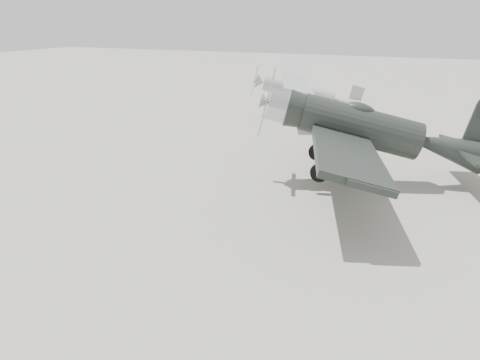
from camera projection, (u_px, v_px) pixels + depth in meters
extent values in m
plane|color=gray|center=(199.00, 241.00, 15.30)|extent=(160.00, 160.00, 0.00)
cylinder|color=black|center=(360.00, 128.00, 19.92)|extent=(5.31, 3.03, 1.61)
cone|color=black|center=(453.00, 129.00, 19.48)|extent=(3.30, 2.31, 1.49)
cylinder|color=#B3B6B8|center=(278.00, 126.00, 20.31)|extent=(1.41, 1.67, 1.43)
cone|color=#B3B6B8|center=(262.00, 125.00, 20.39)|extent=(0.57, 0.73, 0.64)
cube|color=#B3B6B8|center=(264.00, 125.00, 20.38)|extent=(0.13, 0.22, 2.99)
ellipsoid|color=black|center=(356.00, 111.00, 19.71)|extent=(1.44, 1.12, 0.53)
cube|color=black|center=(340.00, 136.00, 20.14)|extent=(6.39, 13.89, 0.25)
cube|color=black|center=(476.00, 128.00, 19.35)|extent=(2.64, 4.98, 0.11)
cylinder|color=black|center=(329.00, 182.00, 19.26)|extent=(0.80, 0.41, 0.78)
cylinder|color=black|center=(325.00, 161.00, 22.16)|extent=(0.80, 0.41, 0.78)
cylinder|color=#333333|center=(330.00, 165.00, 19.00)|extent=(0.16, 0.16, 1.61)
cylinder|color=#333333|center=(326.00, 145.00, 21.91)|extent=(0.16, 0.16, 1.61)
cylinder|color=#9FA1A4|center=(299.00, 91.00, 34.10)|extent=(5.29, 2.84, 1.11)
cone|color=#9FA1A4|center=(347.00, 92.00, 33.88)|extent=(2.05, 1.57, 1.01)
cone|color=#9FA1A4|center=(259.00, 91.00, 34.28)|extent=(0.93, 1.19, 1.05)
cube|color=#9FA1A4|center=(253.00, 91.00, 34.31)|extent=(0.10, 0.15, 2.21)
cube|color=#9FA1A4|center=(293.00, 83.00, 33.92)|extent=(5.61, 11.04, 0.18)
cube|color=#9FA1A4|center=(354.00, 91.00, 33.83)|extent=(2.03, 3.52, 0.08)
cube|color=#9FA1A4|center=(357.00, 82.00, 33.61)|extent=(0.88, 0.39, 1.31)
cylinder|color=black|center=(287.00, 115.00, 33.61)|extent=(0.58, 0.33, 0.56)
cylinder|color=black|center=(286.00, 109.00, 35.70)|extent=(0.58, 0.33, 0.56)
cylinder|color=#333333|center=(288.00, 107.00, 33.42)|extent=(0.12, 0.12, 1.21)
cylinder|color=#333333|center=(287.00, 102.00, 35.51)|extent=(0.12, 0.12, 1.21)
cylinder|color=black|center=(357.00, 96.00, 33.93)|extent=(0.19, 0.13, 0.18)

